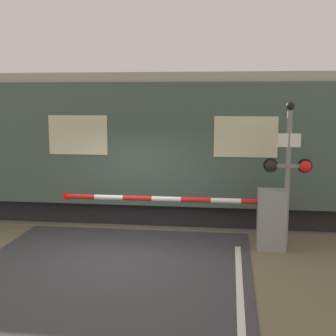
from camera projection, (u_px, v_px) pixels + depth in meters
The scene contains 5 objects.
ground_plane at pixel (119, 258), 9.61m from camera, with size 80.00×80.00×0.00m, color #6B6047.
track_bed at pixel (150, 213), 13.21m from camera, with size 36.00×3.20×0.13m.
train at pixel (96, 143), 13.11m from camera, with size 14.92×3.05×3.87m.
crossing_barrier at pixel (256, 217), 10.09m from camera, with size 4.96×0.44×1.32m.
signal_post at pixel (288, 168), 9.69m from camera, with size 1.00×0.26×3.19m.
Camera 1 is at (2.21, -9.01, 3.28)m, focal length 50.00 mm.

